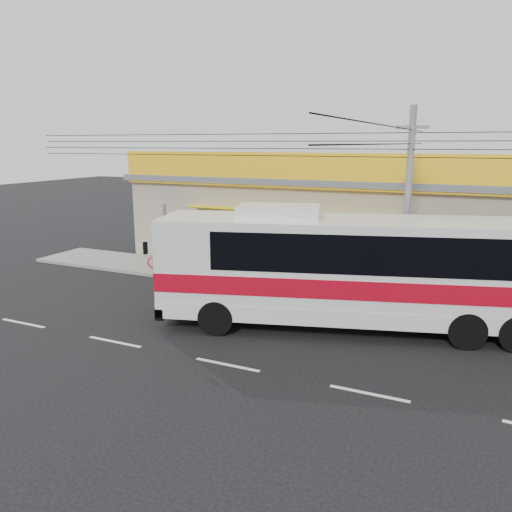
# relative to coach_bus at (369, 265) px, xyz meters

# --- Properties ---
(ground) EXTENTS (120.00, 120.00, 0.00)m
(ground) POSITION_rel_coach_bus_xyz_m (-2.93, -1.94, -2.20)
(ground) COLOR black
(ground) RESTS_ON ground
(sidewalk) EXTENTS (30.00, 3.20, 0.15)m
(sidewalk) POSITION_rel_coach_bus_xyz_m (-2.93, 4.06, -2.13)
(sidewalk) COLOR gray
(sidewalk) RESTS_ON ground
(lane_markings) EXTENTS (50.00, 0.12, 0.01)m
(lane_markings) POSITION_rel_coach_bus_xyz_m (-2.93, -4.44, -2.20)
(lane_markings) COLOR silver
(lane_markings) RESTS_ON ground
(storefront_building) EXTENTS (22.60, 9.20, 5.70)m
(storefront_building) POSITION_rel_coach_bus_xyz_m (-2.93, 9.60, 0.10)
(storefront_building) COLOR #A29583
(storefront_building) RESTS_ON ground
(coach_bus) EXTENTS (13.62, 6.40, 4.12)m
(coach_bus) POSITION_rel_coach_bus_xyz_m (0.00, 0.00, 0.00)
(coach_bus) COLOR silver
(coach_bus) RESTS_ON ground
(motorbike_red) EXTENTS (1.79, 1.36, 0.90)m
(motorbike_red) POSITION_rel_coach_bus_xyz_m (-10.64, 3.71, -1.60)
(motorbike_red) COLOR maroon
(motorbike_red) RESTS_ON sidewalk
(motorbike_dark) EXTENTS (1.62, 0.49, 0.97)m
(motorbike_dark) POSITION_rel_coach_bus_xyz_m (-10.03, 3.61, -1.57)
(motorbike_dark) COLOR black
(motorbike_dark) RESTS_ON sidewalk
(utility_pole) EXTENTS (34.00, 14.00, 7.38)m
(utility_pole) POSITION_rel_coach_bus_xyz_m (0.79, 2.26, 3.89)
(utility_pole) COLOR slate
(utility_pole) RESTS_ON ground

